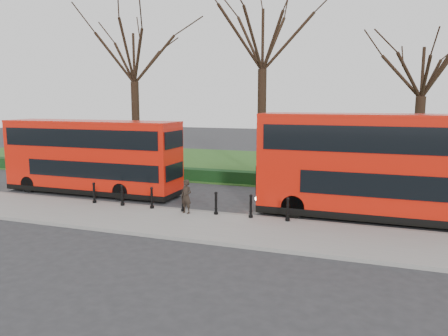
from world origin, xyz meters
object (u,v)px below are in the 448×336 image
at_px(bus_lead, 92,157).
at_px(bus_rear, 393,168).
at_px(pedestrian, 186,197).
at_px(bollard_row, 183,201).

distance_m(bus_lead, bus_rear, 16.00).
relative_size(bus_lead, pedestrian, 6.67).
relative_size(bus_lead, bus_rear, 0.89).
bearing_deg(bus_rear, bus_lead, 179.18).
bearing_deg(bollard_row, bus_rear, 14.01).
bearing_deg(bus_lead, bus_rear, -0.82).
bearing_deg(pedestrian, bollard_row, 153.02).
distance_m(bollard_row, bus_rear, 9.55).
bearing_deg(bus_lead, bollard_row, -20.00).
bearing_deg(pedestrian, bus_lead, 175.21).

